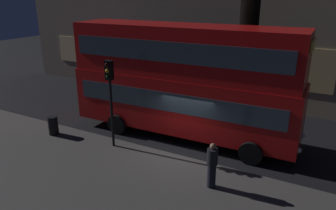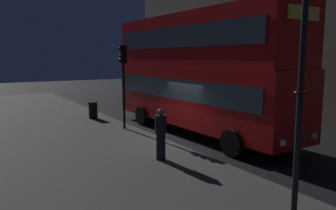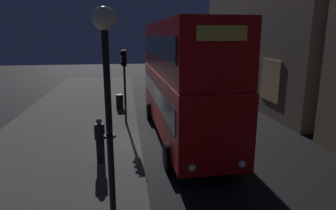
{
  "view_description": "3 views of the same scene",
  "coord_description": "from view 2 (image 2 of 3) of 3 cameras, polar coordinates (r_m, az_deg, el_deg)",
  "views": [
    {
      "loc": [
        5.67,
        -11.99,
        6.94
      ],
      "look_at": [
        -1.04,
        0.45,
        1.98
      ],
      "focal_mm": 34.48,
      "sensor_mm": 36.0,
      "label": 1
    },
    {
      "loc": [
        11.72,
        -7.73,
        3.61
      ],
      "look_at": [
        -1.06,
        0.12,
        1.44
      ],
      "focal_mm": 35.55,
      "sensor_mm": 36.0,
      "label": 2
    },
    {
      "loc": [
        13.18,
        -1.1,
        4.94
      ],
      "look_at": [
        -0.9,
        0.93,
        1.58
      ],
      "focal_mm": 31.54,
      "sensor_mm": 36.0,
      "label": 3
    }
  ],
  "objects": [
    {
      "name": "street_lamp",
      "position": [
        7.78,
        22.2,
        10.11
      ],
      "size": [
        0.47,
        0.47,
        5.38
      ],
      "color": "black",
      "rests_on": "sidewalk_slab"
    },
    {
      "name": "litter_bin",
      "position": [
        19.5,
        -12.72,
        -0.86
      ],
      "size": [
        0.49,
        0.49,
        0.95
      ],
      "primitive_type": "cylinder",
      "color": "black",
      "rests_on": "sidewalk_slab"
    },
    {
      "name": "sidewalk_slab",
      "position": [
        12.77,
        -14.03,
        -8.16
      ],
      "size": [
        44.0,
        7.19,
        0.12
      ],
      "primitive_type": "cube",
      "color": "#423F3D",
      "rests_on": "ground"
    },
    {
      "name": "traffic_light_near_kerb",
      "position": [
        16.19,
        -7.71,
        6.1
      ],
      "size": [
        0.34,
        0.37,
        4.05
      ],
      "rotation": [
        0.0,
        0.0,
        0.08
      ],
      "color": "black",
      "rests_on": "sidewalk_slab"
    },
    {
      "name": "ground_plane",
      "position": [
        14.5,
        1.79,
        -6.19
      ],
      "size": [
        80.0,
        80.0,
        0.0
      ],
      "primitive_type": "plane",
      "color": "black"
    },
    {
      "name": "pedestrian",
      "position": [
        11.34,
        -1.25,
        -4.98
      ],
      "size": [
        0.4,
        0.4,
        1.76
      ],
      "rotation": [
        0.0,
        0.0,
        3.51
      ],
      "color": "black",
      "rests_on": "sidewalk_slab"
    },
    {
      "name": "double_decker_bus",
      "position": [
        15.67,
        5.05,
        6.22
      ],
      "size": [
        11.36,
        3.05,
        5.53
      ],
      "rotation": [
        0.0,
        0.0,
        0.02
      ],
      "color": "#B20F0F",
      "rests_on": "ground"
    }
  ]
}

